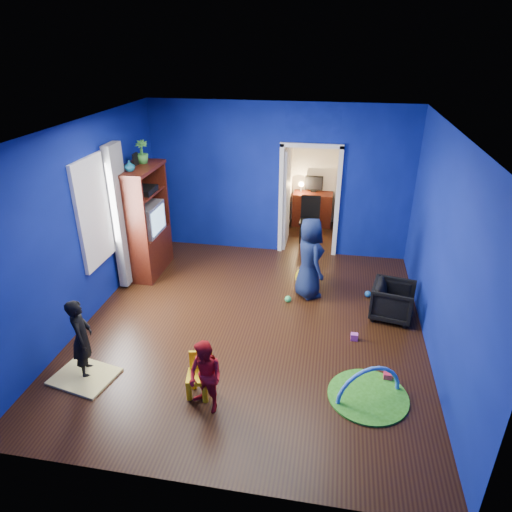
% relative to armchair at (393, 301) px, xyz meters
% --- Properties ---
extents(floor, '(5.00, 5.50, 0.01)m').
position_rel_armchair_xyz_m(floor, '(-2.07, -0.62, -0.28)').
color(floor, black).
rests_on(floor, ground).
extents(ceiling, '(5.00, 5.50, 0.01)m').
position_rel_armchair_xyz_m(ceiling, '(-2.07, -0.62, 2.62)').
color(ceiling, white).
rests_on(ceiling, wall_back).
extents(wall_back, '(5.00, 0.02, 2.90)m').
position_rel_armchair_xyz_m(wall_back, '(-2.07, 2.13, 1.17)').
color(wall_back, navy).
rests_on(wall_back, floor).
extents(wall_front, '(5.00, 0.02, 2.90)m').
position_rel_armchair_xyz_m(wall_front, '(-2.07, -3.37, 1.17)').
color(wall_front, navy).
rests_on(wall_front, floor).
extents(wall_left, '(0.02, 5.50, 2.90)m').
position_rel_armchair_xyz_m(wall_left, '(-4.57, -0.62, 1.17)').
color(wall_left, navy).
rests_on(wall_left, floor).
extents(wall_right, '(0.02, 5.50, 2.90)m').
position_rel_armchair_xyz_m(wall_right, '(0.43, -0.62, 1.17)').
color(wall_right, navy).
rests_on(wall_right, floor).
extents(alcove, '(1.00, 1.75, 2.50)m').
position_rel_armchair_xyz_m(alcove, '(-1.47, 3.00, 0.97)').
color(alcove, silver).
rests_on(alcove, floor).
extents(armchair, '(0.73, 0.72, 0.57)m').
position_rel_armchair_xyz_m(armchair, '(0.00, 0.00, 0.00)').
color(armchair, black).
rests_on(armchair, floor).
extents(child_black, '(0.39, 0.46, 1.08)m').
position_rel_armchair_xyz_m(child_black, '(-3.97, -2.03, 0.26)').
color(child_black, black).
rests_on(child_black, floor).
extents(child_navy, '(0.70, 0.79, 1.37)m').
position_rel_armchair_xyz_m(child_navy, '(-1.32, 0.45, 0.40)').
color(child_navy, '#10123B').
rests_on(child_navy, floor).
extents(toddler_red, '(0.56, 0.53, 0.92)m').
position_rel_armchair_xyz_m(toddler_red, '(-2.29, -2.36, 0.17)').
color(toddler_red, red).
rests_on(toddler_red, floor).
extents(vase, '(0.21, 0.21, 0.18)m').
position_rel_armchair_xyz_m(vase, '(-4.29, 0.52, 1.76)').
color(vase, '#0C5964').
rests_on(vase, tv_armoire).
extents(potted_plant, '(0.28, 0.28, 0.39)m').
position_rel_armchair_xyz_m(potted_plant, '(-4.29, 1.04, 1.87)').
color(potted_plant, '#398B32').
rests_on(potted_plant, tv_armoire).
extents(tv_armoire, '(0.58, 1.14, 1.96)m').
position_rel_armchair_xyz_m(tv_armoire, '(-4.29, 0.82, 0.70)').
color(tv_armoire, '#431C0B').
rests_on(tv_armoire, floor).
extents(crt_tv, '(0.46, 0.70, 0.54)m').
position_rel_armchair_xyz_m(crt_tv, '(-4.25, 0.82, 0.74)').
color(crt_tv, silver).
rests_on(crt_tv, tv_armoire).
extents(yellow_blanket, '(0.86, 0.74, 0.03)m').
position_rel_armchair_xyz_m(yellow_blanket, '(-3.97, -2.13, -0.27)').
color(yellow_blanket, '#F2E07A').
rests_on(yellow_blanket, floor).
extents(hopper_ball, '(0.38, 0.38, 0.38)m').
position_rel_armchair_xyz_m(hopper_ball, '(-1.37, 0.70, -0.10)').
color(hopper_ball, yellow).
rests_on(hopper_ball, floor).
extents(kid_chair, '(0.32, 0.32, 0.50)m').
position_rel_armchair_xyz_m(kid_chair, '(-2.44, -2.16, -0.03)').
color(kid_chair, yellow).
rests_on(kid_chair, floor).
extents(play_mat, '(0.97, 0.97, 0.03)m').
position_rel_armchair_xyz_m(play_mat, '(-0.42, -1.85, -0.27)').
color(play_mat, green).
rests_on(play_mat, floor).
extents(toy_arch, '(0.79, 0.45, 0.86)m').
position_rel_armchair_xyz_m(toy_arch, '(-0.42, -1.85, -0.26)').
color(toy_arch, '#3F8CD8').
rests_on(toy_arch, floor).
extents(window_left, '(0.03, 0.95, 1.55)m').
position_rel_armchair_xyz_m(window_left, '(-4.56, -0.27, 1.27)').
color(window_left, white).
rests_on(window_left, wall_left).
extents(curtain, '(0.14, 0.42, 2.40)m').
position_rel_armchair_xyz_m(curtain, '(-4.44, 0.28, 0.97)').
color(curtain, slate).
rests_on(curtain, floor).
extents(doorway, '(1.16, 0.10, 2.10)m').
position_rel_armchair_xyz_m(doorway, '(-1.47, 2.13, 0.77)').
color(doorway, white).
rests_on(doorway, floor).
extents(study_desk, '(0.88, 0.44, 0.75)m').
position_rel_armchair_xyz_m(study_desk, '(-1.47, 3.64, 0.09)').
color(study_desk, '#3D140A').
rests_on(study_desk, floor).
extents(desk_monitor, '(0.40, 0.05, 0.32)m').
position_rel_armchair_xyz_m(desk_monitor, '(-1.47, 3.76, 0.67)').
color(desk_monitor, black).
rests_on(desk_monitor, study_desk).
extents(desk_lamp, '(0.14, 0.14, 0.14)m').
position_rel_armchair_xyz_m(desk_lamp, '(-1.75, 3.70, 0.65)').
color(desk_lamp, '#FFD88C').
rests_on(desk_lamp, study_desk).
extents(folding_chair, '(0.40, 0.40, 0.92)m').
position_rel_armchair_xyz_m(folding_chair, '(-1.47, 2.68, 0.18)').
color(folding_chair, black).
rests_on(folding_chair, floor).
extents(book_shelf, '(0.88, 0.24, 0.04)m').
position_rel_armchair_xyz_m(book_shelf, '(-1.47, 3.75, 1.74)').
color(book_shelf, white).
rests_on(book_shelf, study_desk).
extents(toy_0, '(0.10, 0.08, 0.10)m').
position_rel_armchair_xyz_m(toy_0, '(-0.17, -1.50, -0.23)').
color(toy_0, '#DB2442').
rests_on(toy_0, floor).
extents(toy_1, '(0.11, 0.11, 0.11)m').
position_rel_armchair_xyz_m(toy_1, '(-0.33, 0.55, -0.23)').
color(toy_1, blue).
rests_on(toy_1, floor).
extents(toy_2, '(0.10, 0.08, 0.10)m').
position_rel_armchair_xyz_m(toy_2, '(-2.46, -1.64, -0.23)').
color(toy_2, orange).
rests_on(toy_2, floor).
extents(toy_3, '(0.11, 0.11, 0.11)m').
position_rel_armchair_xyz_m(toy_3, '(-1.62, 0.16, -0.23)').
color(toy_3, '#35BC5B').
rests_on(toy_3, floor).
extents(toy_4, '(0.10, 0.08, 0.10)m').
position_rel_armchair_xyz_m(toy_4, '(-0.57, -0.71, -0.23)').
color(toy_4, '#D24EBC').
rests_on(toy_4, floor).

